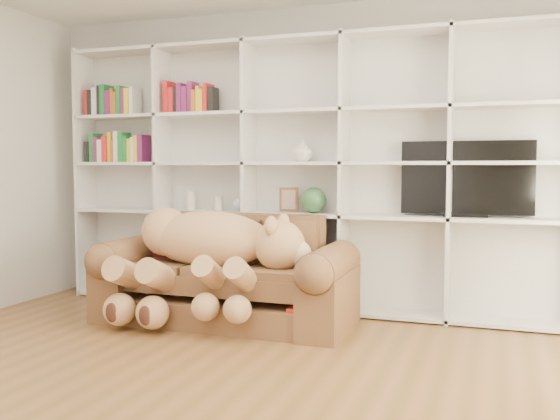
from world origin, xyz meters
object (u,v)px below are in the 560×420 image
at_px(gift_box, 310,322).
at_px(sofa, 227,282).
at_px(teddy_bear, 206,251).
at_px(tv, 467,179).

bearing_deg(gift_box, sofa, 162.89).
distance_m(teddy_bear, gift_box, 1.02).
bearing_deg(gift_box, teddy_bear, 175.53).
bearing_deg(teddy_bear, sofa, 58.80).
bearing_deg(sofa, tv, 19.51).
height_order(sofa, teddy_bear, teddy_bear).
distance_m(sofa, gift_box, 0.85).
bearing_deg(tv, teddy_bear, -156.93).
bearing_deg(teddy_bear, tv, 21.46).
xyz_separation_m(sofa, gift_box, (0.79, -0.24, -0.21)).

